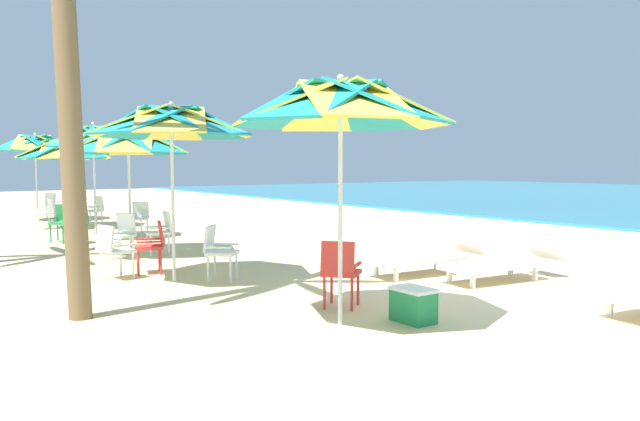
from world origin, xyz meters
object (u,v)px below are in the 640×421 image
Objects in this scene: plastic_chair_11 at (96,209)px; sun_lounger_1 at (503,263)px; plastic_chair_2 at (153,244)px; plastic_chair_8 at (77,222)px; plastic_chair_1 at (218,249)px; plastic_chair_9 at (46,211)px; plastic_chair_4 at (122,233)px; plastic_chair_5 at (161,230)px; plastic_chair_3 at (113,248)px; plastic_chair_10 at (74,212)px; plastic_chair_12 at (53,204)px; sun_lounger_2 at (427,257)px; cooler_box at (413,305)px; beach_umbrella_2 at (128,142)px; beach_umbrella_1 at (171,124)px; plastic_chair_0 at (340,269)px; plastic_chair_7 at (139,216)px; beach_umbrella_0 at (341,106)px; plastic_chair_6 at (62,220)px; beach_umbrella_5 at (35,144)px; beach_umbrella_3 at (93,138)px; beach_umbrella_4 at (64,150)px.

plastic_chair_11 is 0.39× the size of sun_lounger_1.
plastic_chair_8 is at bearing -179.05° from plastic_chair_2.
plastic_chair_1 and plastic_chair_8 have the same top height.
plastic_chair_8 is 1.00× the size of plastic_chair_9.
plastic_chair_2 is 5.65m from sun_lounger_1.
plastic_chair_5 is at bearing 92.79° from plastic_chair_4.
plastic_chair_8 is at bearing 172.67° from plastic_chair_3.
plastic_chair_8 is 3.34m from plastic_chair_10.
plastic_chair_12 is (-12.33, 1.63, 0.00)m from plastic_chair_3.
plastic_chair_10 is 11.09m from sun_lounger_2.
plastic_chair_8 is 9.63m from cooler_box.
plastic_chair_1 is 3.90m from beach_umbrella_2.
beach_umbrella_1 is at bearing -3.99° from plastic_chair_10.
sun_lounger_2 is at bearing 112.88° from plastic_chair_0.
plastic_chair_1 and plastic_chair_4 have the same top height.
plastic_chair_5 reaches higher than cooler_box.
plastic_chair_2 is at bearing -0.05° from plastic_chair_9.
plastic_chair_8 is (-5.97, -0.66, 0.00)m from plastic_chair_1.
plastic_chair_12 is 16.23m from sun_lounger_1.
beach_umbrella_1 reaches higher than plastic_chair_12.
plastic_chair_3 is at bearing -125.82° from sun_lounger_1.
plastic_chair_7 and plastic_chair_8 have the same top height.
beach_umbrella_0 is 9.35m from plastic_chair_8.
plastic_chair_2 and plastic_chair_5 have the same top height.
beach_umbrella_1 is 3.18× the size of plastic_chair_11.
plastic_chair_3 is at bearing -4.78° from plastic_chair_6.
plastic_chair_0 is 1.00× the size of plastic_chair_5.
beach_umbrella_1 is 12.30m from beach_umbrella_5.
plastic_chair_8 is 0.39× the size of sun_lounger_1.
beach_umbrella_5 is (-2.60, -1.12, 1.95)m from plastic_chair_11.
beach_umbrella_2 is (-3.48, -0.24, 1.75)m from plastic_chair_1.
plastic_chair_9 is (-6.65, -0.07, 0.00)m from plastic_chair_4.
beach_umbrella_2 is at bearing -3.33° from plastic_chair_12.
plastic_chair_5 is 0.40× the size of sun_lounger_2.
sun_lounger_1 is (9.15, 3.72, -2.15)m from beach_umbrella_3.
sun_lounger_1 is at bearing 12.62° from plastic_chair_11.
beach_umbrella_0 is 2.09m from plastic_chair_0.
plastic_chair_2 reaches higher than sun_lounger_2.
plastic_chair_1 is 4.43m from sun_lounger_1.
sun_lounger_2 is at bearing 15.92° from plastic_chair_10.
plastic_chair_7 and plastic_chair_9 have the same top height.
plastic_chair_1 is (-2.54, -0.46, 0.00)m from plastic_chair_0.
beach_umbrella_0 is 3.23× the size of plastic_chair_1.
plastic_chair_3 is 9.04m from beach_umbrella_4.
beach_umbrella_2 is 3.65m from plastic_chair_6.
sun_lounger_1 is (9.16, 2.65, -0.22)m from plastic_chair_7.
plastic_chair_4 is 3.81m from plastic_chair_7.
plastic_chair_7 is 0.33× the size of beach_umbrella_4.
sun_lounger_1 is at bearing 55.37° from plastic_chair_1.
plastic_chair_2 is 1.00× the size of plastic_chair_9.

